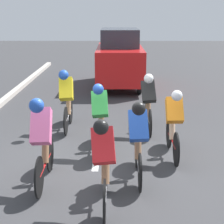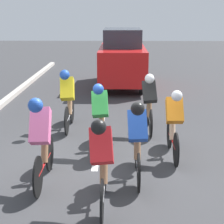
{
  "view_description": "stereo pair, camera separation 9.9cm",
  "coord_description": "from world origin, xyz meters",
  "views": [
    {
      "loc": [
        -0.36,
        6.86,
        2.88
      ],
      "look_at": [
        -0.31,
        -0.22,
        0.95
      ],
      "focal_mm": 60.0,
      "sensor_mm": 36.0,
      "label": 1
    },
    {
      "loc": [
        -0.46,
        6.86,
        2.88
      ],
      "look_at": [
        -0.31,
        -0.22,
        0.95
      ],
      "focal_mm": 60.0,
      "sensor_mm": 36.0,
      "label": 2
    }
  ],
  "objects": [
    {
      "name": "ground_plane",
      "position": [
        0.0,
        0.0,
        0.0
      ],
      "size": [
        60.0,
        60.0,
        0.0
      ],
      "primitive_type": "plane",
      "color": "#38383A"
    },
    {
      "name": "lane_stripe_mid",
      "position": [
        0.0,
        -0.22,
        0.0
      ],
      "size": [
        0.12,
        1.4,
        0.01
      ],
      "primitive_type": "cube",
      "color": "white",
      "rests_on": "ground"
    },
    {
      "name": "lane_stripe_far",
      "position": [
        0.0,
        -3.42,
        0.0
      ],
      "size": [
        0.12,
        1.4,
        0.01
      ],
      "primitive_type": "cube",
      "color": "white",
      "rests_on": "ground"
    },
    {
      "name": "cyclist_red",
      "position": [
        -0.21,
        1.81,
        0.76
      ],
      "size": [
        0.37,
        1.71,
        1.46
      ],
      "color": "black",
      "rests_on": "ground"
    },
    {
      "name": "cyclist_pink",
      "position": [
        0.83,
        1.02,
        0.84
      ],
      "size": [
        0.34,
        1.69,
        1.57
      ],
      "color": "black",
      "rests_on": "ground"
    },
    {
      "name": "cyclist_green",
      "position": [
        -0.07,
        -0.54,
        0.78
      ],
      "size": [
        0.36,
        1.73,
        1.5
      ],
      "color": "black",
      "rests_on": "ground"
    },
    {
      "name": "cyclist_yellow",
      "position": [
        0.8,
        -2.03,
        0.82
      ],
      "size": [
        0.36,
        1.7,
        1.54
      ],
      "color": "black",
      "rests_on": "ground"
    },
    {
      "name": "cyclist_black",
      "position": [
        -1.18,
        -1.85,
        0.78
      ],
      "size": [
        0.37,
        1.63,
        1.48
      ],
      "color": "black",
      "rests_on": "ground"
    },
    {
      "name": "cyclist_orange",
      "position": [
        -1.53,
        -0.21,
        0.75
      ],
      "size": [
        0.32,
        1.66,
        1.44
      ],
      "color": "black",
      "rests_on": "ground"
    },
    {
      "name": "cyclist_blue",
      "position": [
        -0.77,
        0.83,
        0.78
      ],
      "size": [
        0.35,
        1.65,
        1.47
      ],
      "color": "black",
      "rests_on": "ground"
    },
    {
      "name": "support_car",
      "position": [
        -0.56,
        -7.52,
        1.1
      ],
      "size": [
        1.7,
        4.11,
        2.2
      ],
      "color": "black",
      "rests_on": "ground"
    }
  ]
}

